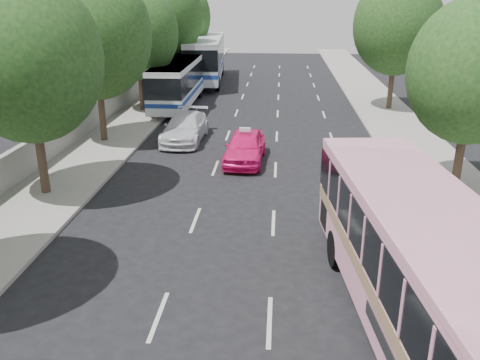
# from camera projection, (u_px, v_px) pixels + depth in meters

# --- Properties ---
(ground) EXTENTS (120.00, 120.00, 0.00)m
(ground) POSITION_uv_depth(u_px,v_px,m) (237.00, 279.00, 14.98)
(ground) COLOR black
(ground) RESTS_ON ground
(sidewalk_left) EXTENTS (4.00, 90.00, 0.15)m
(sidewalk_left) POSITION_uv_depth(u_px,v_px,m) (137.00, 117.00, 34.28)
(sidewalk_left) COLOR #9E998E
(sidewalk_left) RESTS_ON ground
(sidewalk_right) EXTENTS (4.00, 90.00, 0.12)m
(sidewalk_right) POSITION_uv_depth(u_px,v_px,m) (393.00, 122.00, 33.03)
(sidewalk_right) COLOR #9E998E
(sidewalk_right) RESTS_ON ground
(low_wall) EXTENTS (0.30, 90.00, 1.50)m
(low_wall) POSITION_uv_depth(u_px,v_px,m) (110.00, 104.00, 34.13)
(low_wall) COLOR #9E998E
(low_wall) RESTS_ON sidewalk_left
(tree_left_b) EXTENTS (5.70, 5.70, 8.88)m
(tree_left_b) POSITION_uv_depth(u_px,v_px,m) (28.00, 53.00, 19.14)
(tree_left_b) COLOR #38281E
(tree_left_b) RESTS_ON ground
(tree_left_c) EXTENTS (6.00, 6.00, 9.35)m
(tree_left_c) POSITION_uv_depth(u_px,v_px,m) (95.00, 30.00, 26.53)
(tree_left_c) COLOR #38281E
(tree_left_c) RESTS_ON ground
(tree_left_d) EXTENTS (5.52, 5.52, 8.60)m
(tree_left_d) POSITION_uv_depth(u_px,v_px,m) (138.00, 29.00, 34.17)
(tree_left_d) COLOR #38281E
(tree_left_d) RESTS_ON ground
(tree_left_e) EXTENTS (6.30, 6.30, 9.82)m
(tree_left_e) POSITION_uv_depth(u_px,v_px,m) (165.00, 13.00, 41.37)
(tree_left_e) COLOR #38281E
(tree_left_e) RESTS_ON ground
(tree_left_f) EXTENTS (5.88, 5.88, 9.16)m
(tree_left_f) POSITION_uv_depth(u_px,v_px,m) (181.00, 14.00, 49.02)
(tree_left_f) COLOR #38281E
(tree_left_f) RESTS_ON ground
(tree_right_near) EXTENTS (5.10, 5.10, 7.95)m
(tree_right_near) POSITION_uv_depth(u_px,v_px,m) (476.00, 67.00, 19.96)
(tree_right_near) COLOR #38281E
(tree_right_near) RESTS_ON ground
(tree_right_far) EXTENTS (6.00, 6.00, 9.35)m
(tree_right_far) POSITION_uv_depth(u_px,v_px,m) (399.00, 21.00, 34.58)
(tree_right_far) COLOR #38281E
(tree_right_far) RESTS_ON ground
(pink_bus) EXTENTS (3.91, 11.13, 3.48)m
(pink_bus) POSITION_uv_depth(u_px,v_px,m) (420.00, 253.00, 11.97)
(pink_bus) COLOR #F8A0BD
(pink_bus) RESTS_ON ground
(pink_taxi) EXTENTS (2.06, 4.68, 1.57)m
(pink_taxi) POSITION_uv_depth(u_px,v_px,m) (245.00, 147.00, 25.10)
(pink_taxi) COLOR #F91576
(pink_taxi) RESTS_ON ground
(white_pickup) EXTENTS (2.27, 5.31, 1.53)m
(white_pickup) POSITION_uv_depth(u_px,v_px,m) (185.00, 128.00, 28.75)
(white_pickup) COLOR silver
(white_pickup) RESTS_ON ground
(tour_coach_front) EXTENTS (2.55, 11.13, 3.32)m
(tour_coach_front) POSITION_uv_depth(u_px,v_px,m) (178.00, 80.00, 36.95)
(tour_coach_front) COLOR white
(tour_coach_front) RESTS_ON ground
(tour_coach_rear) EXTENTS (3.93, 13.85, 4.09)m
(tour_coach_rear) POSITION_uv_depth(u_px,v_px,m) (206.00, 55.00, 47.28)
(tour_coach_rear) COLOR silver
(tour_coach_rear) RESTS_ON ground
(taxi_roof_sign) EXTENTS (0.56, 0.21, 0.18)m
(taxi_roof_sign) POSITION_uv_depth(u_px,v_px,m) (245.00, 130.00, 24.80)
(taxi_roof_sign) COLOR silver
(taxi_roof_sign) RESTS_ON pink_taxi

